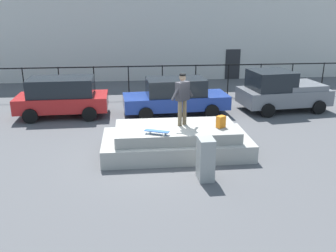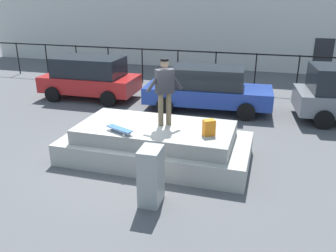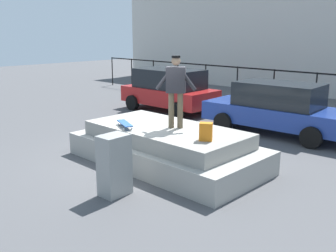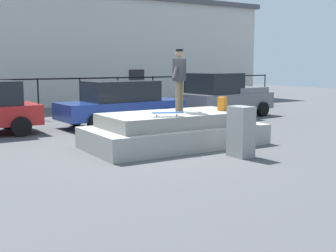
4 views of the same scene
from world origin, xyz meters
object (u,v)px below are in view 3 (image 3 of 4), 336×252
at_px(skateboard, 125,123).
at_px(car_red_hatchback_near, 169,89).
at_px(skateboarder, 176,86).
at_px(backpack, 206,132).
at_px(utility_box, 114,165).
at_px(car_blue_sedan_mid, 278,108).

height_order(skateboard, car_red_hatchback_near, car_red_hatchback_near).
distance_m(skateboarder, backpack, 1.56).
height_order(skateboarder, utility_box, skateboarder).
distance_m(skateboarder, car_blue_sedan_mid, 4.67).
distance_m(car_red_hatchback_near, car_blue_sedan_mid, 5.15).
bearing_deg(backpack, skateboard, -20.78).
bearing_deg(skateboarder, backpack, -16.88).
xyz_separation_m(skateboarder, utility_box, (0.38, -2.24, -1.35)).
relative_size(skateboard, car_red_hatchback_near, 0.20).
relative_size(skateboarder, car_blue_sedan_mid, 0.36).
relative_size(skateboarder, car_red_hatchback_near, 0.43).
xyz_separation_m(skateboard, utility_box, (1.31, -1.38, -0.42)).
xyz_separation_m(backpack, car_blue_sedan_mid, (-0.92, 4.90, -0.30)).
xyz_separation_m(skateboard, car_red_hatchback_near, (-3.88, 5.63, -0.12)).
bearing_deg(skateboarder, car_blue_sedan_mid, 85.77).
height_order(car_blue_sedan_mid, utility_box, car_blue_sedan_mid).
relative_size(car_red_hatchback_near, car_blue_sedan_mid, 0.83).
bearing_deg(car_red_hatchback_near, backpack, -40.34).
xyz_separation_m(skateboard, backpack, (2.19, 0.47, 0.10)).
bearing_deg(skateboard, backpack, 12.24).
bearing_deg(utility_box, backpack, 62.50).
bearing_deg(backpack, car_blue_sedan_mid, -112.34).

